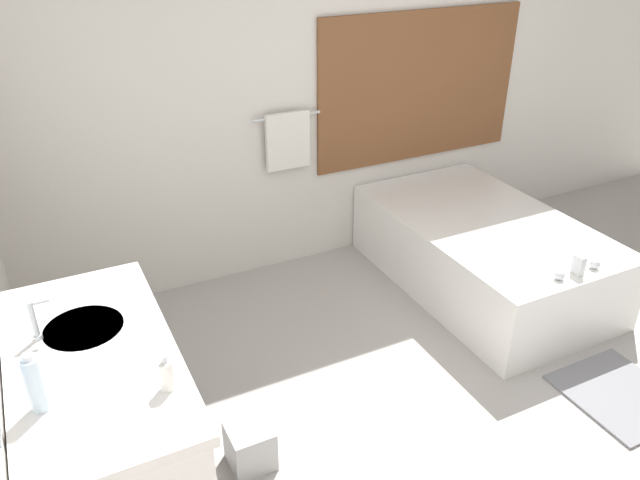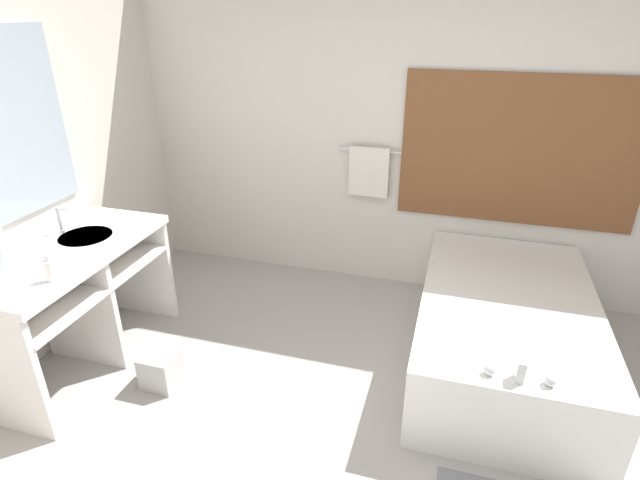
# 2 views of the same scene
# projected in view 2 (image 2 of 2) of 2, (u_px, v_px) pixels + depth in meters

# --- Properties ---
(wall_back_with_blinds) EXTENTS (7.40, 0.13, 2.70)m
(wall_back_with_blinds) POSITION_uv_depth(u_px,v_px,m) (415.00, 127.00, 3.80)
(wall_back_with_blinds) COLOR silver
(wall_back_with_blinds) RESTS_ON ground_plane
(vanity_counter) EXTENTS (0.64, 1.30, 0.84)m
(vanity_counter) POSITION_uv_depth(u_px,v_px,m) (75.00, 280.00, 3.15)
(vanity_counter) COLOR white
(vanity_counter) RESTS_ON ground_plane
(sink_faucet) EXTENTS (0.09, 0.04, 0.18)m
(sink_faucet) POSITION_uv_depth(u_px,v_px,m) (60.00, 220.00, 3.21)
(sink_faucet) COLOR silver
(sink_faucet) RESTS_ON vanity_counter
(bathtub) EXTENTS (1.07, 1.80, 0.64)m
(bathtub) POSITION_uv_depth(u_px,v_px,m) (504.00, 328.00, 3.24)
(bathtub) COLOR white
(bathtub) RESTS_ON ground_plane
(soap_dispenser) EXTENTS (0.05, 0.05, 0.15)m
(soap_dispenser) POSITION_uv_depth(u_px,v_px,m) (50.00, 270.00, 2.66)
(soap_dispenser) COLOR white
(soap_dispenser) RESTS_ON vanity_counter
(waste_bin) EXTENTS (0.21, 0.21, 0.23)m
(waste_bin) POSITION_uv_depth(u_px,v_px,m) (161.00, 369.00, 3.13)
(waste_bin) COLOR #B2B2B2
(waste_bin) RESTS_ON ground_plane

